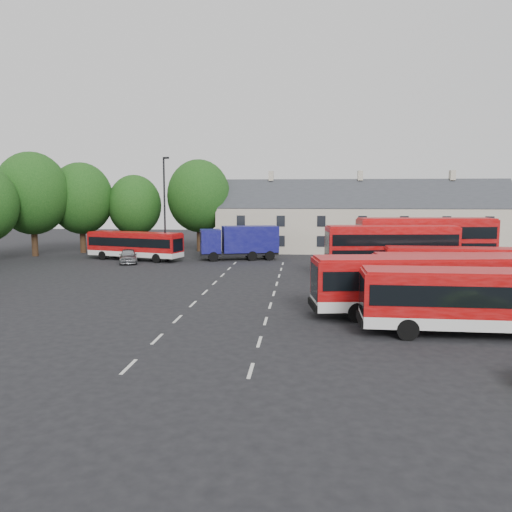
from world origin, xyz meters
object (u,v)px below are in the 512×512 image
Objects in this scene: box_truck at (240,241)px; silver_car at (128,256)px; lamppost at (165,206)px; bus_row_a at (482,297)px; bus_dd_south at (391,248)px.

box_truck is 1.98× the size of silver_car.
box_truck is at bearing 0.49° from silver_car.
lamppost is at bearing 179.25° from box_truck.
lamppost is (-23.45, 26.92, 3.89)m from bus_row_a.
bus_row_a is 35.91m from lamppost.
bus_row_a is 2.64× the size of silver_car.
silver_car is 0.40× the size of lamppost.
box_truck is 8.94m from lamppost.
bus_dd_south is 1.26× the size of box_truck.
lamppost is at bearing 150.06° from bus_dd_south.
bus_dd_south is 1.01× the size of lamppost.
box_truck is at bearing 119.26° from bus_row_a.
lamppost reaches higher than bus_dd_south.
bus_dd_south is at bearing -34.73° from silver_car.
lamppost reaches higher than box_truck.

